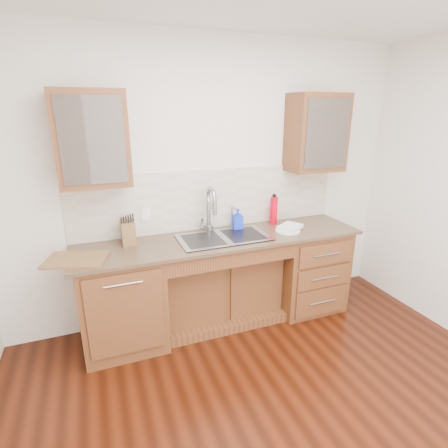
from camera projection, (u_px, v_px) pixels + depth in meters
name	position (u px, v px, depth m)	size (l,w,h in m)	color
ground	(299.00, 445.00, 2.30)	(4.00, 3.50, 0.10)	#3D1306
wall_back	(210.00, 183.00, 3.46)	(4.00, 0.10, 2.70)	silver
base_cabinet_left	(123.00, 300.00, 3.10)	(0.70, 0.62, 0.88)	#593014
base_cabinet_center	(219.00, 286.00, 3.53)	(1.20, 0.44, 0.70)	#593014
base_cabinet_right	(305.00, 267.00, 3.74)	(0.70, 0.62, 0.88)	#593014
countertop	(223.00, 239.00, 3.27)	(2.70, 0.65, 0.03)	#84705B
backsplash	(212.00, 199.00, 3.45)	(2.70, 0.02, 0.59)	beige
sink	(224.00, 246.00, 3.28)	(0.84, 0.46, 0.19)	#9E9EA5
faucet	(208.00, 212.00, 3.37)	(0.04, 0.04, 0.40)	#999993
filter_tap	(232.00, 217.00, 3.49)	(0.02, 0.02, 0.24)	#999993
upper_cabinet_left	(92.00, 139.00, 2.76)	(0.55, 0.34, 0.75)	#593014
upper_cabinet_right	(316.00, 133.00, 3.47)	(0.55, 0.34, 0.75)	#593014
outlet_left	(146.00, 214.00, 3.24)	(0.08, 0.01, 0.12)	white
outlet_right	(271.00, 202.00, 3.68)	(0.08, 0.01, 0.12)	white
soap_bottle	(238.00, 219.00, 3.46)	(0.09, 0.10, 0.21)	#1632E4
water_bottle	(274.00, 210.00, 3.61)	(0.08, 0.08, 0.29)	red
plate	(288.00, 231.00, 3.42)	(0.24, 0.24, 0.01)	silver
dish_towel	(290.00, 227.00, 3.44)	(0.24, 0.18, 0.04)	silver
knife_block	(128.00, 232.00, 3.09)	(0.11, 0.19, 0.21)	olive
cutting_board	(76.00, 260.00, 2.76)	(0.45, 0.32, 0.02)	olive
cup_left_a	(72.00, 147.00, 2.72)	(0.11, 0.11, 0.09)	white
cup_left_b	(102.00, 146.00, 2.80)	(0.10, 0.10, 0.09)	white
cup_right_a	(303.00, 138.00, 3.43)	(0.13, 0.13, 0.10)	white
cup_right_b	(322.00, 138.00, 3.51)	(0.11, 0.11, 0.10)	white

